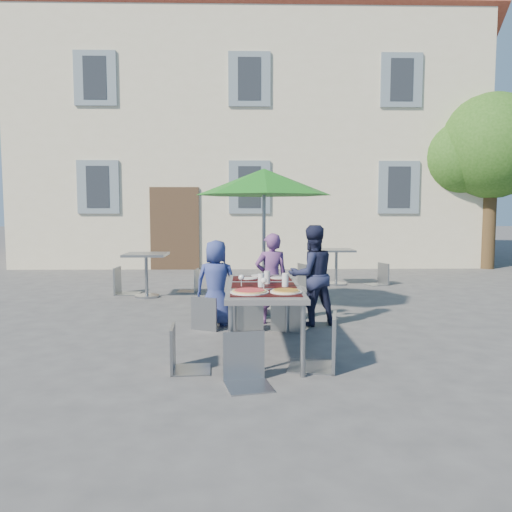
{
  "coord_description": "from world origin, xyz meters",
  "views": [
    {
      "loc": [
        -0.15,
        -5.89,
        1.57
      ],
      "look_at": [
        0.0,
        0.47,
        1.0
      ],
      "focal_mm": 35.0,
      "sensor_mm": 36.0,
      "label": 1
    }
  ],
  "objects_px": {
    "pizza_near_left": "(249,291)",
    "child_0": "(216,283)",
    "chair_3": "(182,322)",
    "chair_5": "(246,328)",
    "child_1": "(271,278)",
    "bg_chair_r_1": "(380,261)",
    "dining_table": "(263,290)",
    "cafe_table_1": "(336,260)",
    "chair_0": "(207,293)",
    "bg_chair_l_1": "(306,261)",
    "bg_chair_l_0": "(122,264)",
    "bg_chair_r_0": "(192,267)",
    "pizza_near_right": "(286,291)",
    "patio_umbrella": "(264,184)",
    "chair_1": "(249,292)",
    "cafe_table_0": "(146,266)",
    "chair_4": "(324,308)",
    "chair_2": "(290,287)",
    "child_2": "(312,275)"
  },
  "relations": [
    {
      "from": "child_0",
      "to": "chair_3",
      "type": "bearing_deg",
      "value": 94.36
    },
    {
      "from": "chair_5",
      "to": "patio_umbrella",
      "type": "relative_size",
      "value": 0.4
    },
    {
      "from": "child_1",
      "to": "bg_chair_r_1",
      "type": "height_order",
      "value": "child_1"
    },
    {
      "from": "dining_table",
      "to": "cafe_table_1",
      "type": "bearing_deg",
      "value": 70.85
    },
    {
      "from": "chair_0",
      "to": "child_0",
      "type": "bearing_deg",
      "value": 65.1
    },
    {
      "from": "chair_0",
      "to": "patio_umbrella",
      "type": "xyz_separation_m",
      "value": [
        0.8,
        1.11,
        1.5
      ]
    },
    {
      "from": "bg_chair_r_0",
      "to": "chair_4",
      "type": "bearing_deg",
      "value": -69.32
    },
    {
      "from": "dining_table",
      "to": "child_1",
      "type": "bearing_deg",
      "value": 83.31
    },
    {
      "from": "pizza_near_right",
      "to": "pizza_near_left",
      "type": "bearing_deg",
      "value": -178.93
    },
    {
      "from": "chair_5",
      "to": "chair_2",
      "type": "bearing_deg",
      "value": 73.97
    },
    {
      "from": "pizza_near_left",
      "to": "pizza_near_right",
      "type": "distance_m",
      "value": 0.37
    },
    {
      "from": "child_1",
      "to": "bg_chair_l_0",
      "type": "xyz_separation_m",
      "value": [
        -2.68,
        2.52,
        -0.06
      ]
    },
    {
      "from": "cafe_table_0",
      "to": "bg_chair_l_0",
      "type": "height_order",
      "value": "bg_chair_l_0"
    },
    {
      "from": "chair_0",
      "to": "chair_5",
      "type": "bearing_deg",
      "value": -76.52
    },
    {
      "from": "child_1",
      "to": "bg_chair_l_1",
      "type": "xyz_separation_m",
      "value": [
        0.93,
        3.48,
        -0.11
      ]
    },
    {
      "from": "chair_3",
      "to": "chair_5",
      "type": "bearing_deg",
      "value": -31.71
    },
    {
      "from": "child_0",
      "to": "child_1",
      "type": "distance_m",
      "value": 0.77
    },
    {
      "from": "cafe_table_0",
      "to": "bg_chair_r_1",
      "type": "bearing_deg",
      "value": 17.16
    },
    {
      "from": "dining_table",
      "to": "pizza_near_left",
      "type": "xyz_separation_m",
      "value": [
        -0.16,
        -0.52,
        0.07
      ]
    },
    {
      "from": "chair_3",
      "to": "cafe_table_0",
      "type": "xyz_separation_m",
      "value": [
        -1.17,
        4.23,
        0.08
      ]
    },
    {
      "from": "chair_0",
      "to": "bg_chair_r_0",
      "type": "height_order",
      "value": "bg_chair_r_0"
    },
    {
      "from": "dining_table",
      "to": "chair_1",
      "type": "distance_m",
      "value": 1.06
    },
    {
      "from": "child_1",
      "to": "bg_chair_l_0",
      "type": "height_order",
      "value": "child_1"
    },
    {
      "from": "bg_chair_l_0",
      "to": "bg_chair_r_1",
      "type": "relative_size",
      "value": 1.11
    },
    {
      "from": "pizza_near_right",
      "to": "child_0",
      "type": "xyz_separation_m",
      "value": [
        -0.8,
        1.83,
        -0.18
      ]
    },
    {
      "from": "chair_2",
      "to": "child_1",
      "type": "bearing_deg",
      "value": 115.95
    },
    {
      "from": "pizza_near_left",
      "to": "child_0",
      "type": "distance_m",
      "value": 1.9
    },
    {
      "from": "chair_3",
      "to": "bg_chair_r_0",
      "type": "relative_size",
      "value": 0.99
    },
    {
      "from": "child_2",
      "to": "chair_3",
      "type": "xyz_separation_m",
      "value": [
        -1.54,
        -1.96,
        -0.2
      ]
    },
    {
      "from": "chair_5",
      "to": "patio_umbrella",
      "type": "height_order",
      "value": "patio_umbrella"
    },
    {
      "from": "dining_table",
      "to": "child_0",
      "type": "relative_size",
      "value": 1.57
    },
    {
      "from": "chair_0",
      "to": "chair_3",
      "type": "height_order",
      "value": "chair_3"
    },
    {
      "from": "dining_table",
      "to": "cafe_table_0",
      "type": "relative_size",
      "value": 2.3
    },
    {
      "from": "patio_umbrella",
      "to": "pizza_near_left",
      "type": "bearing_deg",
      "value": -95.34
    },
    {
      "from": "chair_3",
      "to": "cafe_table_1",
      "type": "bearing_deg",
      "value": 65.63
    },
    {
      "from": "pizza_near_right",
      "to": "chair_5",
      "type": "bearing_deg",
      "value": -127.71
    },
    {
      "from": "chair_0",
      "to": "chair_4",
      "type": "height_order",
      "value": "chair_4"
    },
    {
      "from": "pizza_near_right",
      "to": "child_0",
      "type": "bearing_deg",
      "value": 113.64
    },
    {
      "from": "cafe_table_1",
      "to": "bg_chair_l_1",
      "type": "distance_m",
      "value": 0.67
    },
    {
      "from": "pizza_near_right",
      "to": "cafe_table_0",
      "type": "distance_m",
      "value": 4.65
    },
    {
      "from": "chair_1",
      "to": "dining_table",
      "type": "bearing_deg",
      "value": -81.58
    },
    {
      "from": "child_2",
      "to": "bg_chair_r_0",
      "type": "bearing_deg",
      "value": -73.39
    },
    {
      "from": "child_0",
      "to": "chair_3",
      "type": "relative_size",
      "value": 1.39
    },
    {
      "from": "bg_chair_l_1",
      "to": "bg_chair_l_0",
      "type": "bearing_deg",
      "value": -165.13
    },
    {
      "from": "chair_5",
      "to": "dining_table",
      "type": "bearing_deg",
      "value": 79.18
    },
    {
      "from": "chair_0",
      "to": "bg_chair_l_0",
      "type": "distance_m",
      "value": 3.39
    },
    {
      "from": "bg_chair_r_0",
      "to": "cafe_table_1",
      "type": "height_order",
      "value": "bg_chair_r_0"
    },
    {
      "from": "chair_3",
      "to": "bg_chair_r_0",
      "type": "distance_m",
      "value": 4.84
    },
    {
      "from": "chair_5",
      "to": "bg_chair_r_0",
      "type": "bearing_deg",
      "value": 101.18
    },
    {
      "from": "pizza_near_left",
      "to": "chair_3",
      "type": "xyz_separation_m",
      "value": [
        -0.66,
        -0.13,
        -0.28
      ]
    }
  ]
}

